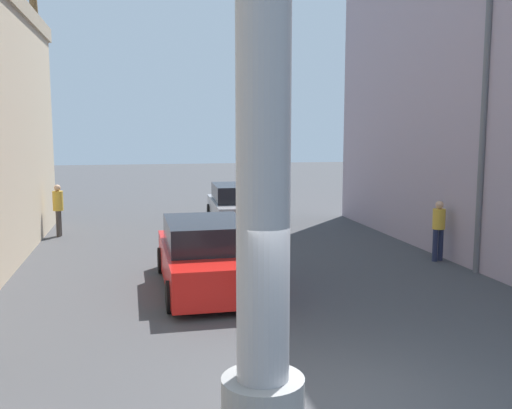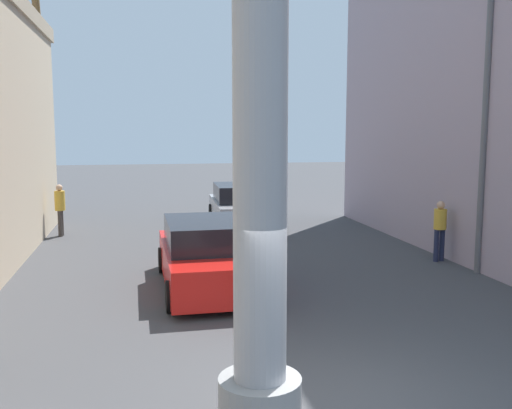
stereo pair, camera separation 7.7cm
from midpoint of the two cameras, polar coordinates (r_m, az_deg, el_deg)
The scene contains 7 objects.
ground_plane at distance 17.10m, azimuth -3.70°, elevation -4.62°, with size 87.47×87.47×0.00m, color #424244.
street_lamp at distance 14.93m, azimuth 20.56°, elevation 10.09°, with size 2.50×0.28×7.25m.
car_lead at distance 13.02m, azimuth -5.21°, elevation -5.16°, with size 2.05×4.64×1.56m.
car_far at distance 21.25m, azimuth -1.97°, elevation -0.20°, with size 2.14×4.63×1.56m.
palm_tree_far_left at distance 24.77m, azimuth -20.69°, elevation 13.07°, with size 2.52×2.48×9.64m.
pedestrian_mid_right at distance 16.33m, azimuth 17.67°, elevation -2.05°, with size 0.41×0.41×1.66m.
pedestrian_far_left at distance 20.28m, azimuth -19.28°, elevation -0.16°, with size 0.37×0.37×1.76m.
Camera 1 is at (-2.41, -6.54, 3.59)m, focal length 40.00 mm.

